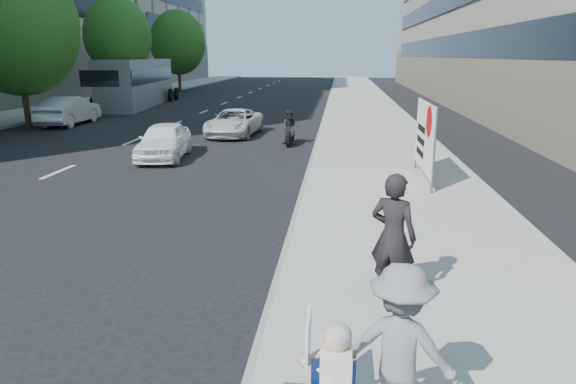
# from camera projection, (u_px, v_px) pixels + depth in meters

# --- Properties ---
(ground) EXTENTS (160.00, 160.00, 0.00)m
(ground) POSITION_uv_depth(u_px,v_px,m) (182.00, 293.00, 8.04)
(ground) COLOR black
(ground) RESTS_ON ground
(near_sidewalk) EXTENTS (5.00, 120.00, 0.15)m
(near_sidewalk) POSITION_uv_depth(u_px,v_px,m) (370.00, 125.00, 26.85)
(near_sidewalk) COLOR gray
(near_sidewalk) RESTS_ON ground
(tree_far_c) EXTENTS (6.00, 6.00, 8.47)m
(tree_far_c) POSITION_uv_depth(u_px,v_px,m) (16.00, 25.00, 25.37)
(tree_far_c) COLOR #382616
(tree_far_c) RESTS_ON ground
(tree_far_d) EXTENTS (4.80, 4.80, 7.65)m
(tree_far_d) POSITION_uv_depth(u_px,v_px,m) (118.00, 37.00, 36.93)
(tree_far_d) COLOR #382616
(tree_far_d) RESTS_ON ground
(tree_far_e) EXTENTS (5.40, 5.40, 7.89)m
(tree_far_e) POSITION_uv_depth(u_px,v_px,m) (178.00, 43.00, 50.42)
(tree_far_e) COLOR #382616
(tree_far_e) RESTS_ON ground
(seated_protester) EXTENTS (0.83, 1.11, 1.31)m
(seated_protester) POSITION_uv_depth(u_px,v_px,m) (320.00, 383.00, 4.43)
(seated_protester) COLOR navy
(seated_protester) RESTS_ON near_sidewalk
(jogger) EXTENTS (1.20, 0.88, 1.66)m
(jogger) POSITION_uv_depth(u_px,v_px,m) (400.00, 349.00, 4.75)
(jogger) COLOR slate
(jogger) RESTS_ON near_sidewalk
(pedestrian_woman) EXTENTS (0.82, 0.72, 1.88)m
(pedestrian_woman) POSITION_uv_depth(u_px,v_px,m) (393.00, 236.00, 7.37)
(pedestrian_woman) COLOR black
(pedestrian_woman) RESTS_ON near_sidewalk
(protest_banner) EXTENTS (0.08, 3.06, 2.20)m
(protest_banner) POSITION_uv_depth(u_px,v_px,m) (425.00, 136.00, 14.38)
(protest_banner) COLOR #4C4C4C
(protest_banner) RESTS_ON near_sidewalk
(white_sedan_near) EXTENTS (1.91, 3.91, 1.28)m
(white_sedan_near) POSITION_uv_depth(u_px,v_px,m) (164.00, 141.00, 18.34)
(white_sedan_near) COLOR white
(white_sedan_near) RESTS_ON ground
(white_sedan_mid) EXTENTS (1.75, 4.61, 1.50)m
(white_sedan_mid) POSITION_uv_depth(u_px,v_px,m) (69.00, 111.00, 27.23)
(white_sedan_mid) COLOR silver
(white_sedan_mid) RESTS_ON ground
(white_sedan_far) EXTENTS (2.29, 4.42, 1.19)m
(white_sedan_far) POSITION_uv_depth(u_px,v_px,m) (234.00, 123.00, 23.61)
(white_sedan_far) COLOR silver
(white_sedan_far) RESTS_ON ground
(motorcycle) EXTENTS (0.74, 2.05, 1.42)m
(motorcycle) POSITION_uv_depth(u_px,v_px,m) (290.00, 129.00, 21.19)
(motorcycle) COLOR black
(motorcycle) RESTS_ON ground
(bus) EXTENTS (3.90, 12.29, 3.30)m
(bus) POSITION_uv_depth(u_px,v_px,m) (138.00, 83.00, 37.44)
(bus) COLOR slate
(bus) RESTS_ON ground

